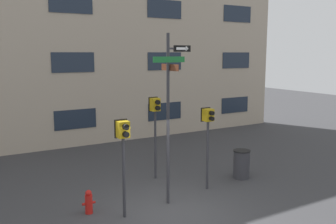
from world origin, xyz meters
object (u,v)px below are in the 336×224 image
object	(u,v)px
street_sign_pole	(170,106)
pedestrian_signal_right	(208,126)
pedestrian_signal_across	(155,115)
pedestrian_signal_left	(123,142)
fire_hydrant	(89,202)
trash_bin	(241,164)

from	to	relation	value
street_sign_pole	pedestrian_signal_right	bearing A→B (deg)	12.94
pedestrian_signal_across	street_sign_pole	bearing A→B (deg)	-107.68
pedestrian_signal_left	fire_hydrant	distance (m)	2.04
street_sign_pole	fire_hydrant	xyz separation A→B (m)	(-2.29, 0.49, -2.55)
pedestrian_signal_right	trash_bin	world-z (taller)	pedestrian_signal_right
fire_hydrant	trash_bin	size ratio (longest dim) A/B	0.67
street_sign_pole	pedestrian_signal_across	size ratio (longest dim) A/B	1.71
trash_bin	pedestrian_signal_across	bearing A→B (deg)	150.82
fire_hydrant	trash_bin	xyz separation A→B (m)	(5.60, 0.15, 0.18)
trash_bin	pedestrian_signal_right	bearing A→B (deg)	-171.23
pedestrian_signal_left	pedestrian_signal_across	size ratio (longest dim) A/B	0.92
street_sign_pole	trash_bin	distance (m)	4.12
pedestrian_signal_left	street_sign_pole	bearing A→B (deg)	8.40
pedestrian_signal_across	fire_hydrant	world-z (taller)	pedestrian_signal_across
street_sign_pole	fire_hydrant	distance (m)	3.46
pedestrian_signal_left	fire_hydrant	xyz separation A→B (m)	(-0.75, 0.71, -1.76)
pedestrian_signal_right	pedestrian_signal_across	world-z (taller)	pedestrian_signal_across
street_sign_pole	trash_bin	size ratio (longest dim) A/B	4.88
street_sign_pole	trash_bin	world-z (taller)	street_sign_pole
street_sign_pole	pedestrian_signal_right	xyz separation A→B (m)	(1.64, 0.38, -0.80)
pedestrian_signal_left	pedestrian_signal_right	world-z (taller)	pedestrian_signal_right
pedestrian_signal_across	fire_hydrant	distance (m)	3.89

